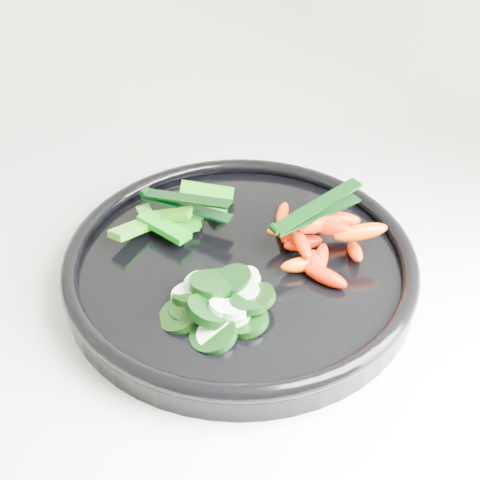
{
  "coord_description": "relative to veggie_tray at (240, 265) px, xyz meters",
  "views": [
    {
      "loc": [
        -0.25,
        1.12,
        1.42
      ],
      "look_at": [
        -0.3,
        1.65,
        0.99
      ],
      "focal_mm": 50.0,
      "sensor_mm": 36.0,
      "label": 1
    }
  ],
  "objects": [
    {
      "name": "tong_pepper",
      "position": [
        -0.07,
        0.07,
        0.03
      ],
      "size": [
        0.11,
        0.05,
        0.02
      ],
      "color": "black",
      "rests_on": "pepper_pile"
    },
    {
      "name": "pepper_pile",
      "position": [
        -0.08,
        0.06,
        0.01
      ],
      "size": [
        0.13,
        0.12,
        0.04
      ],
      "color": "#1D720A",
      "rests_on": "veggie_tray"
    },
    {
      "name": "carrot_pile",
      "position": [
        0.08,
        0.02,
        0.02
      ],
      "size": [
        0.13,
        0.14,
        0.05
      ],
      "color": "#ED3A00",
      "rests_on": "veggie_tray"
    },
    {
      "name": "cucumber_pile",
      "position": [
        -0.02,
        -0.07,
        0.01
      ],
      "size": [
        0.12,
        0.13,
        0.04
      ],
      "color": "black",
      "rests_on": "veggie_tray"
    },
    {
      "name": "tong_carrot",
      "position": [
        0.08,
        0.03,
        0.05
      ],
      "size": [
        0.1,
        0.08,
        0.02
      ],
      "color": "black",
      "rests_on": "carrot_pile"
    },
    {
      "name": "veggie_tray",
      "position": [
        0.0,
        0.0,
        0.0
      ],
      "size": [
        0.48,
        0.48,
        0.04
      ],
      "color": "black",
      "rests_on": "counter"
    }
  ]
}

